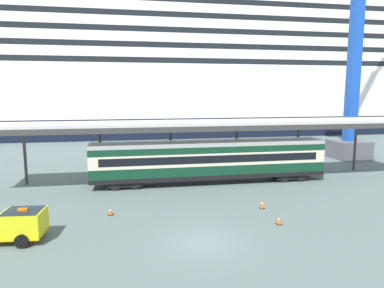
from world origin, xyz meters
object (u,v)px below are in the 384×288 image
(cruise_ship, at_px, (168,65))
(service_truck, at_px, (8,225))
(traffic_cone_near, at_px, (111,211))
(train_carriage, at_px, (210,160))
(traffic_cone_mid, at_px, (279,220))
(traffic_cone_far, at_px, (262,204))
(dockside_crane, at_px, (359,36))

(cruise_ship, bearing_deg, service_truck, -106.04)
(cruise_ship, height_order, traffic_cone_near, cruise_ship)
(train_carriage, relative_size, service_truck, 4.22)
(train_carriage, distance_m, service_truck, 18.65)
(cruise_ship, bearing_deg, traffic_cone_mid, -89.01)
(traffic_cone_near, bearing_deg, cruise_ship, 78.88)
(train_carriage, bearing_deg, traffic_cone_far, -74.90)
(traffic_cone_far, height_order, dockside_crane, dockside_crane)
(cruise_ship, distance_m, service_truck, 59.50)
(traffic_cone_mid, height_order, dockside_crane, dockside_crane)
(cruise_ship, distance_m, traffic_cone_near, 55.00)
(cruise_ship, xyz_separation_m, train_carriage, (-1.12, -44.52, -12.23))
(service_truck, height_order, dockside_crane, dockside_crane)
(dockside_crane, bearing_deg, traffic_cone_mid, -133.31)
(traffic_cone_mid, distance_m, dockside_crane, 32.55)
(train_carriage, xyz_separation_m, traffic_cone_far, (2.21, -8.17, -1.95))
(cruise_ship, relative_size, traffic_cone_near, 219.51)
(cruise_ship, height_order, train_carriage, cruise_ship)
(traffic_cone_mid, bearing_deg, traffic_cone_far, 87.87)
(train_carriage, xyz_separation_m, service_truck, (-14.89, -11.15, -1.32))
(train_carriage, bearing_deg, traffic_cone_mid, -79.72)
(cruise_ship, height_order, dockside_crane, dockside_crane)
(train_carriage, bearing_deg, service_truck, -143.17)
(train_carriage, height_order, traffic_cone_far, train_carriage)
(service_truck, distance_m, traffic_cone_far, 17.37)
(train_carriage, height_order, dockside_crane, dockside_crane)
(traffic_cone_mid, bearing_deg, train_carriage, 100.28)
(traffic_cone_far, bearing_deg, dockside_crane, 41.90)
(cruise_ship, xyz_separation_m, traffic_cone_far, (1.09, -52.70, -14.18))
(train_carriage, distance_m, traffic_cone_near, 12.05)
(train_carriage, distance_m, dockside_crane, 27.24)
(cruise_ship, bearing_deg, dockside_crane, -59.75)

